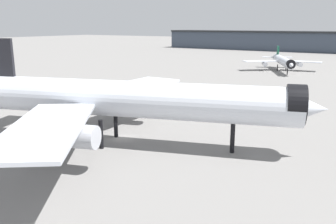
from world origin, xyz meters
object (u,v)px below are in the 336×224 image
airliner_near_gate (121,99)px  baggage_cart_trailing (255,106)px  airliner_far_taxiway (283,61)px  baggage_tug_wing (220,101)px

airliner_near_gate → baggage_cart_trailing: bearing=55.1°
airliner_far_taxiway → baggage_cart_trailing: airliner_far_taxiway is taller
baggage_tug_wing → airliner_near_gate: bearing=-77.3°
airliner_far_taxiway → baggage_cart_trailing: 72.85m
airliner_near_gate → airliner_far_taxiway: size_ratio=1.77×
airliner_far_taxiway → baggage_tug_wing: bearing=-21.7°
airliner_far_taxiway → baggage_cart_trailing: (12.67, -71.67, -3.18)m
airliner_near_gate → baggage_tug_wing: bearing=69.2°
airliner_far_taxiway → baggage_tug_wing: airliner_far_taxiway is taller
airliner_near_gate → baggage_tug_wing: size_ratio=16.62×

